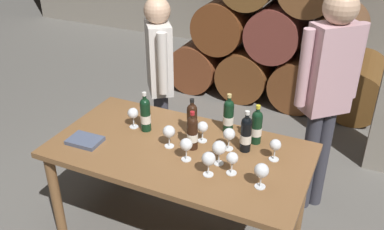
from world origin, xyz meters
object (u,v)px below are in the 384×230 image
Objects in this scene: wine_bottle_2 at (246,134)px; wine_glass_1 at (169,132)px; wine_glass_4 at (261,171)px; wine_bottle_4 at (257,127)px; wine_glass_0 at (203,128)px; wine_glass_5 at (275,146)px; wine_glass_3 at (133,114)px; sommelier_presenting at (327,87)px; dining_table at (179,160)px; taster_seated_left at (160,73)px; wine_bottle_1 at (228,116)px; wine_glass_8 at (229,135)px; wine_bottle_5 at (192,132)px; wine_bottle_3 at (145,114)px; wine_glass_7 at (186,145)px; wine_glass_6 at (209,159)px; wine_glass_9 at (232,159)px; tasting_notebook at (85,141)px; wine_bottle_0 at (191,119)px; wine_glass_2 at (219,148)px.

wine_glass_1 is (-0.47, -0.17, -0.02)m from wine_bottle_2.
wine_bottle_2 is 1.82× the size of wine_glass_4.
wine_glass_0 is (-0.33, -0.14, -0.02)m from wine_bottle_4.
wine_glass_4 is at bearing -89.94° from wine_glass_5.
wine_glass_3 is 1.37m from sommelier_presenting.
taster_seated_left is (-0.53, 0.72, 0.25)m from dining_table.
wine_bottle_1 is 1.88× the size of wine_glass_8.
wine_bottle_5 reaches higher than wine_glass_8.
wine_bottle_3 is at bearing -176.22° from wine_bottle_2.
wine_bottle_3 reaches higher than wine_glass_7.
wine_bottle_4 is 1.80× the size of wine_glass_1.
wine_glass_6 is 1.07× the size of wine_glass_9.
dining_table is 0.47m from wine_glass_3.
wine_glass_6 is at bearing -118.33° from sommelier_presenting.
wine_glass_9 is 0.09× the size of sommelier_presenting.
wine_bottle_4 is 1.27× the size of tasting_notebook.
wine_glass_0 is at bearing 41.59° from wine_glass_1.
wine_bottle_0 is 0.73m from tasting_notebook.
wine_bottle_2 is 0.72m from sommelier_presenting.
wine_glass_1 reaches higher than wine_glass_3.
wine_glass_4 is 0.42m from wine_glass_8.
wine_glass_7 is (0.41, -0.21, -0.02)m from wine_bottle_3.
wine_glass_9 is 0.67× the size of tasting_notebook.
wine_bottle_1 is 0.99m from tasting_notebook.
wine_bottle_1 is at bearing 31.74° from tasting_notebook.
wine_bottle_0 is 1.71× the size of wine_glass_4.
wine_glass_1 reaches higher than wine_glass_0.
wine_glass_4 is (0.52, -0.21, -0.01)m from wine_bottle_5.
wine_bottle_2 is 1.96× the size of wine_glass_9.
wine_bottle_0 is at bearing 126.92° from wine_glass_6.
wine_glass_0 is 0.59m from wine_glass_4.
tasting_notebook reaches higher than dining_table.
wine_glass_7 is (0.02, -0.14, -0.01)m from wine_bottle_5.
wine_glass_3 is 0.10× the size of taster_seated_left.
wine_bottle_1 is 1.91× the size of wine_glass_3.
wine_glass_3 is at bearing -178.67° from wine_glass_5.
wine_glass_9 is at bearing 3.42° from tasting_notebook.
wine_glass_4 reaches higher than wine_glass_9.
dining_table is 5.88× the size of wine_bottle_1.
wine_glass_2 is 0.18m from wine_glass_8.
wine_bottle_3 reaches higher than wine_glass_5.
wine_bottle_0 reaches higher than dining_table.
wine_glass_2 is (0.61, -0.17, -0.01)m from wine_bottle_3.
tasting_notebook is at bearing -146.70° from wine_bottle_1.
wine_glass_1 reaches higher than wine_glass_5.
dining_table is at bearing -53.46° from taster_seated_left.
taster_seated_left reaches higher than wine_glass_1.
wine_bottle_4 is 1.15m from tasting_notebook.
sommelier_presenting reaches higher than dining_table.
wine_glass_6 is at bearing -176.69° from wine_glass_4.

